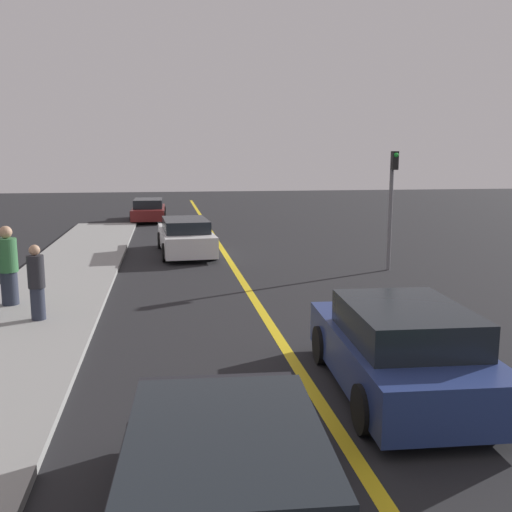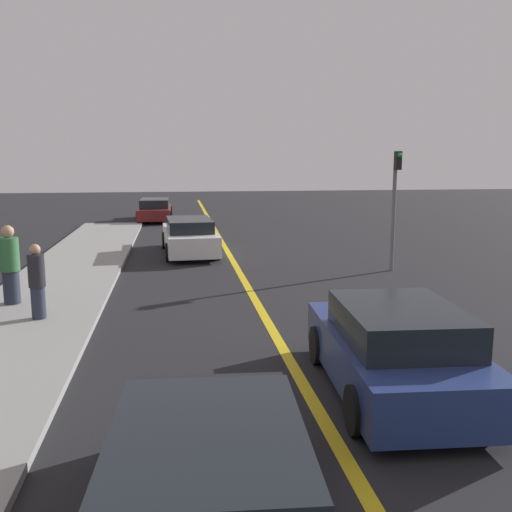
{
  "view_description": "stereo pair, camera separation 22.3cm",
  "coord_description": "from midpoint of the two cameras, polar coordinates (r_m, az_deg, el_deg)",
  "views": [
    {
      "loc": [
        -2.12,
        1.27,
        3.46
      ],
      "look_at": [
        -0.11,
        13.79,
        1.26
      ],
      "focal_mm": 40.0,
      "sensor_mm": 36.0,
      "label": 1
    },
    {
      "loc": [
        -1.9,
        1.24,
        3.46
      ],
      "look_at": [
        -0.11,
        13.79,
        1.26
      ],
      "focal_mm": 40.0,
      "sensor_mm": 36.0,
      "label": 2
    }
  ],
  "objects": [
    {
      "name": "road_center_line",
      "position": [
        17.21,
        -1.24,
        -1.74
      ],
      "size": [
        0.2,
        60.0,
        0.01
      ],
      "color": "gold",
      "rests_on": "ground_plane"
    },
    {
      "name": "sidewalk_left",
      "position": [
        15.09,
        -19.53,
        -3.74
      ],
      "size": [
        2.92,
        31.3,
        0.12
      ],
      "color": "gray",
      "rests_on": "ground_plane"
    },
    {
      "name": "car_ahead_center",
      "position": [
        5.33,
        -3.58,
        -22.32
      ],
      "size": [
        2.14,
        4.15,
        1.27
      ],
      "rotation": [
        0.0,
        0.0,
        -0.06
      ],
      "color": "black",
      "rests_on": "ground_plane"
    },
    {
      "name": "car_far_distant",
      "position": [
        8.76,
        14.43,
        -9.12
      ],
      "size": [
        2.13,
        4.15,
        1.37
      ],
      "rotation": [
        0.0,
        0.0,
        -0.05
      ],
      "color": "navy",
      "rests_on": "ground_plane"
    },
    {
      "name": "car_parked_left_lot",
      "position": [
        20.72,
        -6.37,
        1.95
      ],
      "size": [
        2.05,
        4.75,
        1.3
      ],
      "rotation": [
        0.0,
        0.0,
        0.06
      ],
      "color": "silver",
      "rests_on": "ground_plane"
    },
    {
      "name": "car_oncoming_far",
      "position": [
        32.0,
        -9.88,
        4.57
      ],
      "size": [
        1.88,
        4.63,
        1.22
      ],
      "rotation": [
        0.0,
        0.0,
        -0.01
      ],
      "color": "maroon",
      "rests_on": "ground_plane"
    },
    {
      "name": "pedestrian_mid_group",
      "position": [
        12.65,
        -20.58,
        -2.42
      ],
      "size": [
        0.34,
        0.34,
        1.58
      ],
      "color": "#282D3D",
      "rests_on": "sidewalk_left"
    },
    {
      "name": "pedestrian_by_sign",
      "position": [
        14.16,
        -22.98,
        -0.85
      ],
      "size": [
        0.44,
        0.44,
        1.82
      ],
      "color": "#282D3D",
      "rests_on": "sidewalk_left"
    },
    {
      "name": "traffic_light",
      "position": [
        17.83,
        14.07,
        5.7
      ],
      "size": [
        0.18,
        0.4,
        3.64
      ],
      "color": "slate",
      "rests_on": "ground_plane"
    }
  ]
}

